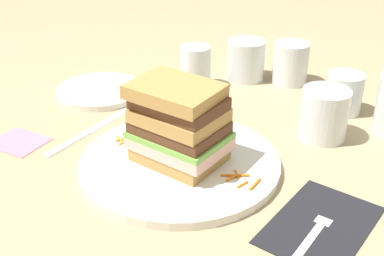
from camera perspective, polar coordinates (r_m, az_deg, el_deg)
name	(u,v)px	position (r m, az deg, el deg)	size (l,w,h in m)	color
ground_plane	(193,168)	(0.74, 0.10, -4.61)	(3.00, 3.00, 0.00)	tan
main_plate	(180,163)	(0.74, -1.42, -4.05)	(0.30, 0.30, 0.01)	white
sandwich	(179,124)	(0.71, -1.54, 0.46)	(0.13, 0.11, 0.12)	tan
carrot_shred_0	(134,133)	(0.81, -6.73, -0.61)	(0.00, 0.00, 0.03)	orange
carrot_shred_1	(124,139)	(0.80, -7.85, -1.24)	(0.00, 0.00, 0.03)	orange
carrot_shred_2	(120,139)	(0.79, -8.32, -1.31)	(0.00, 0.00, 0.02)	orange
carrot_shred_3	(125,142)	(0.79, -7.77, -1.61)	(0.00, 0.00, 0.02)	orange
carrot_shred_4	(137,137)	(0.80, -6.34, -1.07)	(0.00, 0.00, 0.03)	orange
carrot_shred_5	(237,174)	(0.70, 5.18, -5.33)	(0.00, 0.00, 0.02)	orange
carrot_shred_6	(256,183)	(0.69, 7.42, -6.34)	(0.00, 0.00, 0.03)	orange
carrot_shred_7	(242,175)	(0.70, 5.84, -5.45)	(0.00, 0.00, 0.02)	orange
carrot_shred_8	(232,178)	(0.69, 4.61, -5.73)	(0.00, 0.00, 0.02)	orange
carrot_shred_9	(232,176)	(0.70, 4.61, -5.55)	(0.00, 0.00, 0.03)	orange
carrot_shred_10	(242,184)	(0.68, 5.85, -6.50)	(0.00, 0.00, 0.02)	orange
napkin_dark	(321,224)	(0.65, 14.65, -10.72)	(0.11, 0.17, 0.00)	black
fork	(314,232)	(0.63, 13.91, -11.58)	(0.02, 0.17, 0.00)	silver
knife	(88,132)	(0.85, -11.95, -0.43)	(0.03, 0.20, 0.00)	silver
juice_glass	(324,116)	(0.84, 14.99, 1.36)	(0.08, 0.08, 0.08)	white
empty_tumbler_0	(246,60)	(1.05, 6.23, 7.83)	(0.08, 0.08, 0.08)	silver
empty_tumbler_1	(344,93)	(0.94, 17.14, 3.87)	(0.07, 0.07, 0.07)	silver
empty_tumbler_2	(290,63)	(1.04, 11.31, 7.37)	(0.07, 0.07, 0.08)	silver
empty_tumbler_3	(196,67)	(1.00, 0.42, 7.09)	(0.06, 0.06, 0.08)	silver
side_plate	(100,91)	(1.00, -10.56, 4.24)	(0.17, 0.17, 0.01)	white
napkin_pink	(19,142)	(0.86, -19.38, -1.49)	(0.08, 0.07, 0.00)	pink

